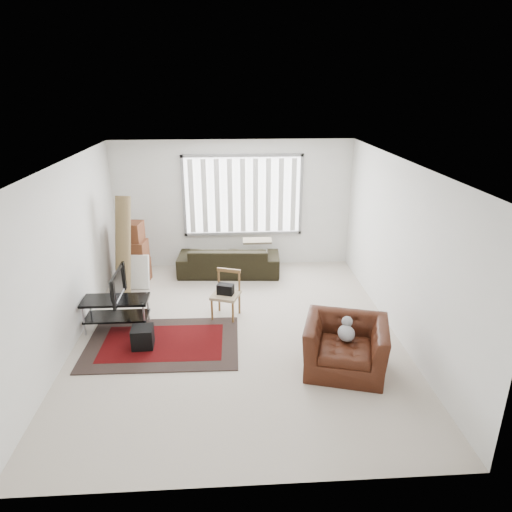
% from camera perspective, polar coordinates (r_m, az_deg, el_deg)
% --- Properties ---
extents(room, '(6.00, 6.02, 2.71)m').
position_cam_1_polar(room, '(7.21, -2.30, 4.77)').
color(room, beige).
rests_on(room, ground).
extents(persian_rug, '(2.33, 1.57, 0.02)m').
position_cam_1_polar(persian_rug, '(7.27, -11.58, -10.63)').
color(persian_rug, black).
rests_on(persian_rug, ground).
extents(tv_stand, '(1.04, 0.47, 0.52)m').
position_cam_1_polar(tv_stand, '(7.71, -17.09, -6.13)').
color(tv_stand, black).
rests_on(tv_stand, ground).
extents(tv, '(0.11, 0.85, 0.49)m').
position_cam_1_polar(tv, '(7.55, -17.40, -3.50)').
color(tv, black).
rests_on(tv, tv_stand).
extents(subwoofer, '(0.33, 0.33, 0.31)m').
position_cam_1_polar(subwoofer, '(7.16, -13.98, -9.81)').
color(subwoofer, black).
rests_on(subwoofer, persian_rug).
extents(moving_boxes, '(0.57, 0.53, 1.23)m').
position_cam_1_polar(moving_boxes, '(9.34, -14.95, 0.16)').
color(moving_boxes, brown).
rests_on(moving_boxes, ground).
extents(white_flatpack, '(0.54, 0.26, 0.67)m').
position_cam_1_polar(white_flatpack, '(9.13, -14.84, -1.93)').
color(white_flatpack, silver).
rests_on(white_flatpack, ground).
extents(rolled_rug, '(0.44, 0.71, 1.87)m').
position_cam_1_polar(rolled_rug, '(8.76, -16.29, 1.15)').
color(rolled_rug, brown).
rests_on(rolled_rug, ground).
extents(sofa, '(2.14, 1.04, 0.80)m').
position_cam_1_polar(sofa, '(9.48, -3.41, 0.04)').
color(sofa, black).
rests_on(sofa, ground).
extents(side_chair, '(0.55, 0.55, 0.81)m').
position_cam_1_polar(side_chair, '(7.72, -3.78, -4.56)').
color(side_chair, '#988463').
rests_on(side_chair, ground).
extents(armchair, '(1.33, 1.23, 0.82)m').
position_cam_1_polar(armchair, '(6.48, 11.13, -10.59)').
color(armchair, '#3C180C').
rests_on(armchair, ground).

